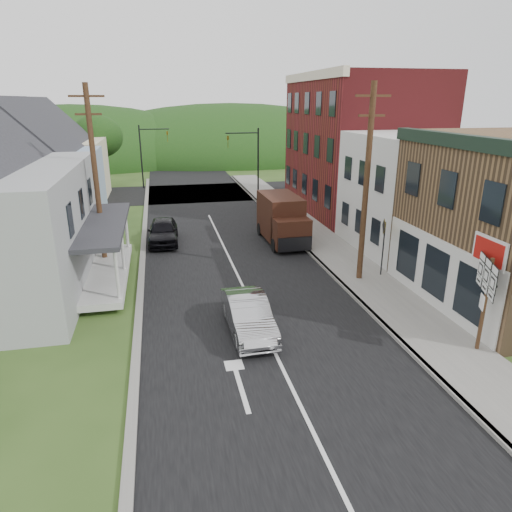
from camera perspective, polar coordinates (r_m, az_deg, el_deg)
ground at (r=17.80m, az=0.67°, el=-8.62°), size 120.00×120.00×0.00m
road at (r=26.92m, az=-4.01°, el=1.08°), size 9.00×90.00×0.02m
cross_road at (r=43.32m, az=-7.28°, el=7.83°), size 60.00×9.00×0.02m
sidewalk_right at (r=26.50m, az=9.35°, el=0.74°), size 2.80×55.00×0.15m
curb_right at (r=26.05m, az=6.58°, el=0.56°), size 0.20×55.00×0.15m
curb_left at (r=24.80m, az=-14.03°, el=-0.89°), size 0.30×55.00×0.12m
storefront_white at (r=27.71m, az=20.65°, el=7.37°), size 8.00×7.00×6.50m
storefront_red at (r=35.76m, az=12.79°, el=13.30°), size 8.00×12.00×10.00m
house_blue at (r=33.56m, az=-25.21°, el=9.39°), size 7.14×8.16×7.28m
house_cream at (r=42.40m, az=-23.34°, el=11.29°), size 7.14×8.16×7.28m
utility_pole_right at (r=21.27m, az=13.62°, el=8.73°), size 1.60×0.26×9.00m
utility_pole_left at (r=23.85m, az=-19.41°, el=9.26°), size 1.60×0.26×9.00m
traffic_signal_right at (r=39.92m, az=-0.73°, el=12.50°), size 2.87×0.20×6.00m
traffic_signal_left at (r=46.12m, az=-13.34°, el=12.88°), size 2.87×0.20×6.00m
tree_left_d at (r=47.83m, az=-19.22°, el=13.92°), size 4.80×4.80×6.94m
forested_ridge at (r=70.96m, az=-9.36°, el=12.04°), size 90.00×30.00×16.00m
silver_sedan at (r=17.00m, az=-0.98°, el=-7.44°), size 1.52×4.18×1.37m
dark_sedan at (r=28.06m, az=-11.54°, el=3.05°), size 1.92×4.38×1.47m
delivery_van at (r=27.49m, az=3.30°, el=4.57°), size 2.17×5.08×2.82m
route_sign_cluster at (r=16.80m, az=26.74°, el=-3.96°), size 0.77×1.76×3.29m
warning_sign at (r=22.53m, az=15.64°, el=2.03°), size 0.26×0.75×2.82m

